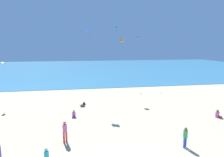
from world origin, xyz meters
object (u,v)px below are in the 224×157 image
at_px(kite_lime, 4,63).
at_px(kite_orange, 121,39).
at_px(beach_chair_near_camera, 83,105).
at_px(person_5, 47,157).
at_px(kite_teal, 117,27).
at_px(person_4, 218,115).
at_px(person_1, 74,114).
at_px(kite_blue, 89,31).
at_px(kite_black, 137,37).
at_px(person_0, 65,130).
at_px(person_3, 185,136).

relative_size(kite_lime, kite_orange, 1.27).
bearing_deg(beach_chair_near_camera, kite_orange, -120.53).
distance_m(person_5, kite_teal, 28.54).
relative_size(person_4, kite_teal, 0.76).
xyz_separation_m(person_4, kite_lime, (-22.87, 8.56, 4.88)).
bearing_deg(person_1, kite_blue, 163.64).
bearing_deg(person_1, kite_orange, 147.34).
height_order(kite_teal, kite_black, kite_teal).
height_order(beach_chair_near_camera, person_1, person_1).
height_order(person_0, kite_black, kite_black).
distance_m(person_4, kite_teal, 22.90).
xyz_separation_m(person_4, kite_black, (-3.40, 17.77, 8.47)).
height_order(person_1, kite_teal, kite_teal).
height_order(person_5, kite_black, kite_black).
height_order(beach_chair_near_camera, kite_black, kite_black).
distance_m(beach_chair_near_camera, person_5, 12.15).
bearing_deg(kite_teal, kite_orange, -96.84).
height_order(beach_chair_near_camera, person_0, person_0).
height_order(person_3, kite_blue, kite_blue).
xyz_separation_m(person_0, person_1, (0.50, 5.35, -0.69)).
distance_m(person_4, kite_blue, 16.73).
distance_m(beach_chair_near_camera, person_0, 8.88).
height_order(kite_lime, kite_orange, kite_orange).
height_order(person_1, kite_orange, kite_orange).
distance_m(person_0, kite_blue, 12.80).
height_order(person_4, kite_lime, kite_lime).
relative_size(person_0, kite_teal, 1.58).
height_order(kite_blue, kite_black, kite_blue).
relative_size(person_0, kite_blue, 0.99).
relative_size(beach_chair_near_camera, person_3, 0.51).
bearing_deg(person_1, person_3, 55.12).
distance_m(kite_orange, kite_teal, 9.60).
distance_m(person_1, kite_lime, 11.40).
bearing_deg(person_4, kite_teal, 155.79).
height_order(person_0, person_5, person_0).
height_order(person_0, kite_teal, kite_teal).
xyz_separation_m(person_0, person_3, (8.55, -2.18, -0.09)).
height_order(person_4, kite_black, kite_black).
distance_m(person_5, kite_lime, 16.74).
xyz_separation_m(person_1, kite_black, (11.12, 15.23, 8.50)).
distance_m(person_1, kite_blue, 9.92).
xyz_separation_m(person_1, kite_orange, (6.52, 7.53, 7.81)).
relative_size(person_1, kite_teal, 0.70).
bearing_deg(kite_orange, beach_chair_near_camera, -142.90).
bearing_deg(kite_teal, beach_chair_near_camera, -116.30).
distance_m(person_0, person_4, 15.29).
bearing_deg(person_3, kite_teal, -24.51).
bearing_deg(kite_lime, kite_black, 25.31).
xyz_separation_m(person_3, person_5, (-9.39, -1.00, -0.09)).
relative_size(person_3, kite_lime, 1.07).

